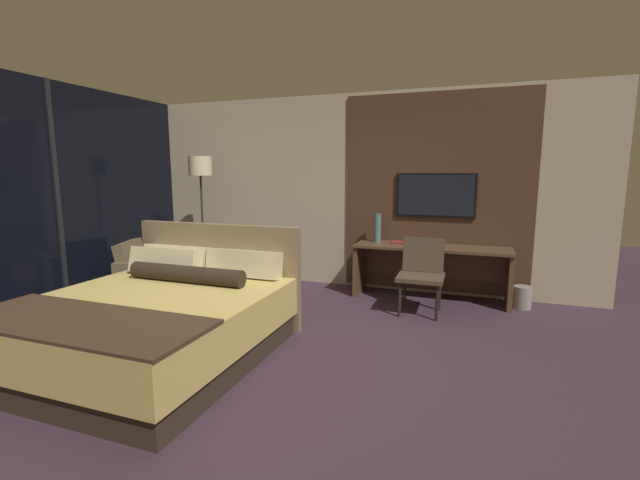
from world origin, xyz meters
TOP-DOWN VIEW (x-y plane):
  - ground_plane at (0.00, 0.00)m, footprint 16.00×16.00m
  - wall_back_tv_panel at (0.20, 2.59)m, footprint 7.20×0.09m
  - wall_left_window at (-3.00, 0.40)m, footprint 0.06×6.00m
  - bed at (-0.78, -0.47)m, footprint 2.00×2.22m
  - desk at (1.40, 2.28)m, footprint 2.01×0.58m
  - tv at (1.40, 2.52)m, footprint 1.06×0.04m
  - desk_chair at (1.34, 1.68)m, footprint 0.54×0.53m
  - armchair_by_window at (-2.26, 1.18)m, footprint 1.07×1.09m
  - floor_lamp at (-1.97, 1.96)m, footprint 0.34×0.34m
  - vase_tall at (0.65, 2.34)m, footprint 0.10×0.10m
  - book at (0.97, 2.31)m, footprint 0.23×0.16m
  - waste_bin at (2.53, 2.24)m, footprint 0.22×0.22m

SIDE VIEW (x-z plane):
  - ground_plane at x=0.00m, z-range 0.00..0.00m
  - waste_bin at x=2.53m, z-range 0.00..0.28m
  - armchair_by_window at x=-2.26m, z-range -0.13..0.63m
  - bed at x=-0.78m, z-range -0.22..0.91m
  - desk at x=1.40m, z-range 0.14..0.86m
  - desk_chair at x=1.34m, z-range 0.09..0.98m
  - book at x=0.97m, z-range 0.72..0.75m
  - vase_tall at x=0.65m, z-range 0.72..1.12m
  - wall_left_window at x=-3.00m, z-range -0.08..2.72m
  - tv at x=1.40m, z-range 1.08..1.68m
  - wall_back_tv_panel at x=0.20m, z-range 0.00..2.80m
  - floor_lamp at x=-1.97m, z-range 0.66..2.58m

